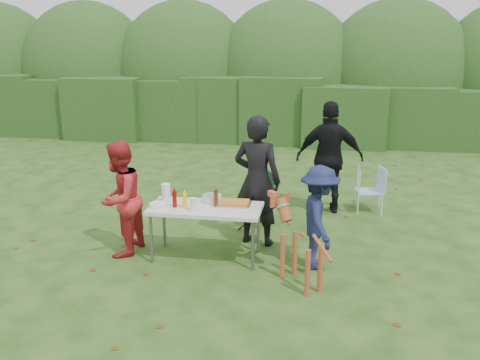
% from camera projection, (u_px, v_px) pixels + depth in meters
% --- Properties ---
extents(ground, '(80.00, 80.00, 0.00)m').
position_uv_depth(ground, '(229.00, 263.00, 6.81)').
color(ground, '#1E4211').
extents(hedge_row, '(22.00, 1.40, 1.70)m').
position_uv_depth(hedge_row, '(281.00, 112.00, 14.16)').
color(hedge_row, '#23471C').
rests_on(hedge_row, ground).
extents(shrub_backdrop, '(20.00, 2.60, 3.20)m').
position_uv_depth(shrub_backdrop, '(286.00, 80.00, 15.47)').
color(shrub_backdrop, '#3D6628').
rests_on(shrub_backdrop, ground).
extents(folding_table, '(1.50, 0.70, 0.74)m').
position_uv_depth(folding_table, '(206.00, 210.00, 6.80)').
color(folding_table, silver).
rests_on(folding_table, ground).
extents(person_cook, '(0.77, 0.59, 1.90)m').
position_uv_depth(person_cook, '(257.00, 181.00, 7.23)').
color(person_cook, black).
rests_on(person_cook, ground).
extents(person_red_jacket, '(0.69, 0.84, 1.60)m').
position_uv_depth(person_red_jacket, '(120.00, 199.00, 6.92)').
color(person_red_jacket, red).
rests_on(person_red_jacket, ground).
extents(person_black_puffy, '(1.13, 0.51, 1.91)m').
position_uv_depth(person_black_puffy, '(330.00, 158.00, 8.55)').
color(person_black_puffy, black).
rests_on(person_black_puffy, ground).
extents(child, '(0.68, 0.97, 1.38)m').
position_uv_depth(child, '(319.00, 218.00, 6.52)').
color(child, '#181F46').
rests_on(child, ground).
extents(dog, '(0.98, 1.09, 1.00)m').
position_uv_depth(dog, '(301.00, 247.00, 6.10)').
color(dog, '#A54D2A').
rests_on(dog, ground).
extents(camping_chair, '(0.72, 0.72, 0.86)m').
position_uv_depth(camping_chair, '(256.00, 198.00, 8.13)').
color(camping_chair, '#15301E').
rests_on(camping_chair, ground).
extents(lawn_chair, '(0.56, 0.56, 0.79)m').
position_uv_depth(lawn_chair, '(370.00, 189.00, 8.71)').
color(lawn_chair, '#4876DA').
rests_on(lawn_chair, ground).
extents(food_tray, '(0.45, 0.30, 0.02)m').
position_uv_depth(food_tray, '(234.00, 204.00, 6.85)').
color(food_tray, '#B7B7BA').
rests_on(food_tray, folding_table).
extents(focaccia_bread, '(0.40, 0.26, 0.04)m').
position_uv_depth(focaccia_bread, '(234.00, 202.00, 6.84)').
color(focaccia_bread, orange).
rests_on(focaccia_bread, food_tray).
extents(mustard_bottle, '(0.06, 0.06, 0.20)m').
position_uv_depth(mustard_bottle, '(185.00, 201.00, 6.71)').
color(mustard_bottle, '#FFD803').
rests_on(mustard_bottle, folding_table).
extents(ketchup_bottle, '(0.06, 0.06, 0.22)m').
position_uv_depth(ketchup_bottle, '(175.00, 199.00, 6.74)').
color(ketchup_bottle, '#930605').
rests_on(ketchup_bottle, folding_table).
extents(beer_bottle, '(0.06, 0.06, 0.24)m').
position_uv_depth(beer_bottle, '(216.00, 198.00, 6.75)').
color(beer_bottle, '#47230F').
rests_on(beer_bottle, folding_table).
extents(paper_towel_roll, '(0.12, 0.12, 0.26)m').
position_uv_depth(paper_towel_roll, '(166.00, 193.00, 6.94)').
color(paper_towel_roll, white).
rests_on(paper_towel_roll, folding_table).
extents(cup_stack, '(0.08, 0.08, 0.18)m').
position_uv_depth(cup_stack, '(193.00, 205.00, 6.59)').
color(cup_stack, white).
rests_on(cup_stack, folding_table).
extents(pasta_bowl, '(0.26, 0.26, 0.10)m').
position_uv_depth(pasta_bowl, '(212.00, 199.00, 6.96)').
color(pasta_bowl, silver).
rests_on(pasta_bowl, folding_table).
extents(plate_stack, '(0.24, 0.24, 0.05)m').
position_uv_depth(plate_stack, '(158.00, 205.00, 6.77)').
color(plate_stack, white).
rests_on(plate_stack, folding_table).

